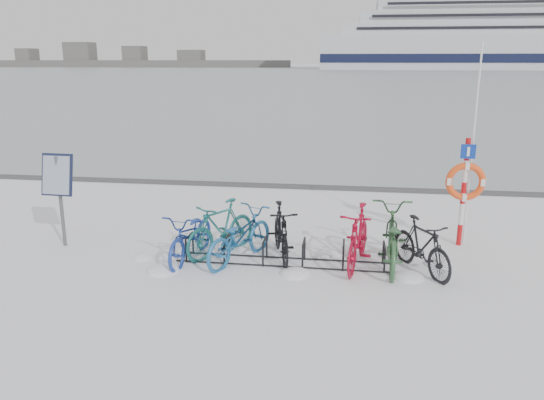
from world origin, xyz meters
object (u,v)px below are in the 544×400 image
at_px(cruise_ferry, 518,33).
at_px(lifebuoy_station, 465,182).
at_px(bike_rack, 284,254).
at_px(info_board, 58,180).

bearing_deg(cruise_ferry, lifebuoy_station, -105.70).
height_order(bike_rack, info_board, info_board).
bearing_deg(bike_rack, lifebuoy_station, 23.14).
distance_m(bike_rack, info_board, 4.66).
height_order(bike_rack, cruise_ferry, cruise_ferry).
relative_size(bike_rack, lifebuoy_station, 1.01).
relative_size(bike_rack, cruise_ferry, 0.03).
height_order(bike_rack, lifebuoy_station, lifebuoy_station).
xyz_separation_m(bike_rack, cruise_ferry, (61.89, 209.63, 13.05)).
bearing_deg(bike_rack, info_board, 176.43).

